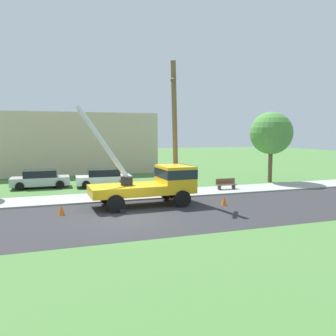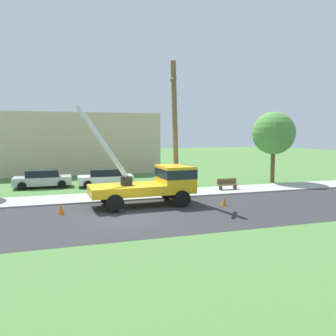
% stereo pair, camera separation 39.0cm
% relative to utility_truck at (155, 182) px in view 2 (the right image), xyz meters
% --- Properties ---
extents(ground_plane, '(120.00, 120.00, 0.00)m').
position_rel_utility_truck_xyz_m(ground_plane, '(-2.13, 9.54, -1.41)').
color(ground_plane, '#477538').
extents(road_asphalt, '(80.00, 8.03, 0.01)m').
position_rel_utility_truck_xyz_m(road_asphalt, '(-2.13, -2.46, -1.40)').
color(road_asphalt, '#2B2B2D').
rests_on(road_asphalt, ground).
extents(sidewalk_strip, '(80.00, 3.12, 0.10)m').
position_rel_utility_truck_xyz_m(sidewalk_strip, '(-2.13, 3.11, -1.36)').
color(sidewalk_strip, '#9E9E99').
rests_on(sidewalk_strip, ground).
extents(utility_truck, '(6.85, 3.21, 5.98)m').
position_rel_utility_truck_xyz_m(utility_truck, '(0.00, 0.00, 0.00)').
color(utility_truck, gold).
rests_on(utility_truck, ground).
extents(leaning_utility_pole, '(1.52, 2.81, 8.80)m').
position_rel_utility_truck_xyz_m(leaning_utility_pole, '(1.67, 1.19, 3.11)').
color(leaning_utility_pole, brown).
rests_on(leaning_utility_pole, ground).
extents(traffic_cone_ahead, '(0.36, 0.36, 0.56)m').
position_rel_utility_truck_xyz_m(traffic_cone_ahead, '(3.89, -1.50, -1.13)').
color(traffic_cone_ahead, orange).
rests_on(traffic_cone_ahead, ground).
extents(traffic_cone_behind, '(0.36, 0.36, 0.56)m').
position_rel_utility_truck_xyz_m(traffic_cone_behind, '(-5.51, -0.89, -1.13)').
color(traffic_cone_behind, orange).
rests_on(traffic_cone_behind, ground).
extents(traffic_cone_curbside, '(0.36, 0.36, 0.56)m').
position_rel_utility_truck_xyz_m(traffic_cone_curbside, '(1.31, 1.21, -1.13)').
color(traffic_cone_curbside, orange).
rests_on(traffic_cone_curbside, ground).
extents(parked_sedan_silver, '(4.40, 2.02, 1.42)m').
position_rel_utility_truck_xyz_m(parked_sedan_silver, '(-6.85, 8.95, -0.70)').
color(parked_sedan_silver, '#B7B7BF').
rests_on(parked_sedan_silver, ground).
extents(parked_sedan_white, '(4.47, 2.13, 1.42)m').
position_rel_utility_truck_xyz_m(parked_sedan_white, '(-1.98, 8.11, -0.70)').
color(parked_sedan_white, silver).
rests_on(parked_sedan_white, ground).
extents(park_bench, '(1.60, 0.45, 0.90)m').
position_rel_utility_truck_xyz_m(park_bench, '(6.54, 3.18, -0.95)').
color(park_bench, brown).
rests_on(park_bench, ground).
extents(roadside_tree_near, '(3.69, 3.69, 6.16)m').
position_rel_utility_truck_xyz_m(roadside_tree_near, '(12.25, 5.75, 2.89)').
color(roadside_tree_near, brown).
rests_on(roadside_tree_near, ground).
extents(lowrise_building_backdrop, '(18.00, 6.00, 6.40)m').
position_rel_utility_truck_xyz_m(lowrise_building_backdrop, '(-4.09, 18.64, 1.79)').
color(lowrise_building_backdrop, '#C6B293').
rests_on(lowrise_building_backdrop, ground).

